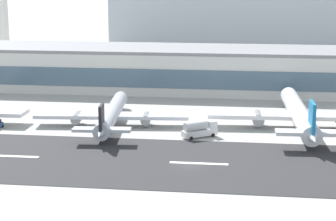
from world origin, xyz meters
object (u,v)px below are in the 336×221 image
at_px(airliner_blue_tail_gate_2, 300,115).
at_px(terminal_building, 212,69).
at_px(distant_hotel_block, 248,11).
at_px(airliner_black_tail_gate_1, 111,115).
at_px(service_fuel_truck_1, 200,129).
at_px(control_tower, 0,7).

bearing_deg(airliner_blue_tail_gate_2, terminal_building, 24.65).
xyz_separation_m(distant_hotel_block, airliner_blue_tail_gate_2, (13.52, -153.92, -15.42)).
bearing_deg(airliner_black_tail_gate_1, terminal_building, -28.90).
bearing_deg(service_fuel_truck_1, distant_hotel_block, 50.55).
bearing_deg(control_tower, airliner_black_tail_gate_1, -55.15).
height_order(control_tower, service_fuel_truck_1, control_tower).
relative_size(terminal_building, distant_hotel_block, 1.50).
bearing_deg(airliner_black_tail_gate_1, airliner_blue_tail_gate_2, -90.30).
xyz_separation_m(terminal_building, airliner_blue_tail_gate_2, (24.30, -46.69, -3.51)).
bearing_deg(distant_hotel_block, service_fuel_truck_1, -93.62).
xyz_separation_m(control_tower, service_fuel_truck_1, (89.18, -102.81, -21.73)).
bearing_deg(control_tower, service_fuel_truck_1, -49.06).
distance_m(terminal_building, control_tower, 100.96).
distance_m(terminal_building, service_fuel_truck_1, 58.14).
bearing_deg(airliner_blue_tail_gate_2, control_tower, 48.17).
xyz_separation_m(terminal_building, distant_hotel_block, (10.78, 107.23, 11.91)).
distance_m(airliner_black_tail_gate_1, airliner_blue_tail_gate_2, 46.96).
relative_size(control_tower, airliner_blue_tail_gate_2, 0.73).
distance_m(control_tower, airliner_black_tail_gate_1, 117.98).
relative_size(distant_hotel_block, service_fuel_truck_1, 15.54).
xyz_separation_m(distant_hotel_block, service_fuel_truck_1, (-10.46, -165.16, -16.83)).
height_order(control_tower, distant_hotel_block, control_tower).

